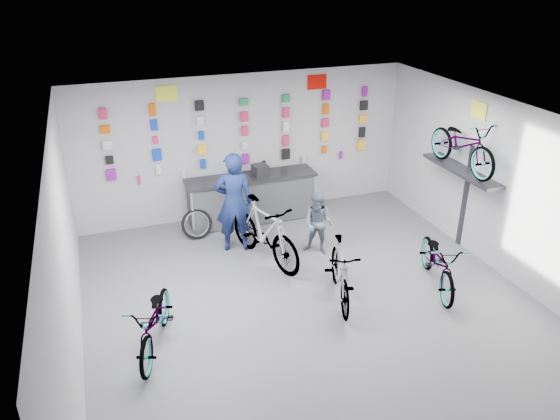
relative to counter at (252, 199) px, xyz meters
name	(u,v)px	position (x,y,z in m)	size (l,w,h in m)	color
floor	(318,314)	(0.00, -3.54, -0.49)	(8.00, 8.00, 0.00)	#535358
ceiling	(325,129)	(0.00, -3.54, 2.51)	(8.00, 8.00, 0.00)	white
wall_back	(244,146)	(0.00, 0.46, 1.01)	(7.00, 7.00, 0.00)	#B7B7B9
wall_left	(65,271)	(-3.50, -3.54, 1.01)	(8.00, 8.00, 0.00)	#B7B7B9
wall_right	(516,196)	(3.50, -3.54, 1.01)	(8.00, 8.00, 0.00)	#B7B7B9
counter	(252,199)	(0.00, 0.00, 0.00)	(2.70, 0.66, 1.00)	black
merch_wall	(248,133)	(0.06, 0.39, 1.31)	(5.58, 0.08, 1.57)	#920E9D
wall_bracket	(462,174)	(3.33, -2.34, 0.98)	(0.39, 1.90, 2.00)	#333338
sign_left	(167,94)	(-1.50, 0.44, 2.23)	(0.42, 0.02, 0.30)	#EFFC3B
sign_right	(317,82)	(1.60, 0.44, 2.23)	(0.42, 0.02, 0.30)	red
sign_side	(479,110)	(3.48, -2.34, 2.16)	(0.02, 0.40, 0.30)	#EFFC3B
bike_left	(155,321)	(-2.48, -3.51, -0.04)	(0.60, 1.71, 0.90)	gray
bike_center	(340,272)	(0.48, -3.28, 0.02)	(0.48, 1.68, 1.01)	gray
bike_right	(439,262)	(2.20, -3.47, -0.02)	(0.62, 1.77, 0.93)	gray
bike_service	(265,232)	(-0.27, -1.70, 0.11)	(0.56, 1.99, 1.20)	gray
bike_wall	(463,144)	(3.25, -2.34, 1.57)	(0.63, 1.80, 0.95)	gray
clerk	(234,202)	(-0.66, -1.07, 0.48)	(0.70, 0.46, 1.93)	#131F4E
customer	(318,224)	(0.77, -1.73, 0.12)	(0.59, 0.46, 1.21)	#515F6C
spare_wheel	(197,224)	(-1.25, -0.37, -0.20)	(0.63, 0.29, 0.60)	black
register	(260,170)	(0.20, 0.01, 0.62)	(0.28, 0.30, 0.22)	black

